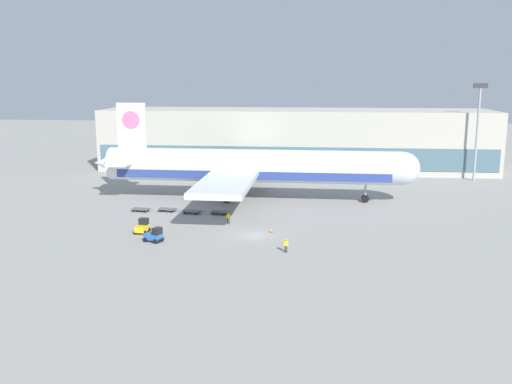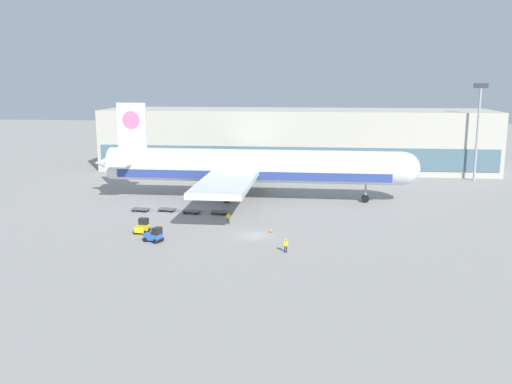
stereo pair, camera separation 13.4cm
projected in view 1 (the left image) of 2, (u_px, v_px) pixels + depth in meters
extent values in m
plane|color=gray|center=(254.00, 236.00, 78.76)|extent=(400.00, 400.00, 0.00)
cube|color=#BCB7A8|center=(295.00, 139.00, 134.25)|extent=(90.00, 18.00, 14.00)
cube|color=slate|center=(293.00, 158.00, 126.00)|extent=(88.20, 0.20, 4.90)
cylinder|color=#9EA0A5|center=(477.00, 135.00, 118.51)|extent=(0.50, 0.50, 19.22)
cube|color=#333338|center=(481.00, 86.00, 116.50)|extent=(2.80, 0.50, 1.00)
cylinder|color=silver|center=(253.00, 166.00, 100.60)|extent=(52.07, 6.47, 5.80)
cube|color=#2D428E|center=(253.00, 173.00, 100.86)|extent=(47.91, 6.30, 1.45)
sphere|color=silver|center=(403.00, 168.00, 97.66)|extent=(5.68, 5.68, 5.68)
cone|color=silver|center=(111.00, 163.00, 103.55)|extent=(6.45, 5.59, 5.51)
cube|color=silver|center=(132.00, 125.00, 101.70)|extent=(5.21, 0.51, 8.00)
cylinder|color=pink|center=(131.00, 120.00, 101.51)|extent=(3.21, 0.59, 3.20)
cube|color=silver|center=(127.00, 160.00, 103.08)|extent=(3.77, 13.05, 0.50)
cube|color=silver|center=(238.00, 169.00, 101.04)|extent=(8.62, 48.10, 0.90)
cylinder|color=#9EA0A5|center=(229.00, 191.00, 91.59)|extent=(4.24, 2.85, 2.80)
cylinder|color=#9EA0A5|center=(246.00, 170.00, 111.21)|extent=(4.24, 2.85, 2.80)
cylinder|color=#9EA0A5|center=(365.00, 187.00, 99.05)|extent=(0.36, 0.36, 4.00)
cylinder|color=black|center=(365.00, 199.00, 99.45)|extent=(1.31, 0.92, 1.30)
cylinder|color=#9EA0A5|center=(227.00, 188.00, 98.65)|extent=(0.36, 0.36, 4.00)
cylinder|color=black|center=(227.00, 199.00, 99.05)|extent=(1.31, 0.92, 1.30)
cylinder|color=#9EA0A5|center=(233.00, 181.00, 104.88)|extent=(0.36, 0.36, 4.00)
cylinder|color=black|center=(233.00, 192.00, 105.28)|extent=(1.31, 0.92, 1.30)
cube|color=yellow|center=(142.00, 228.00, 79.85)|extent=(1.64, 2.44, 0.80)
cube|color=black|center=(144.00, 221.00, 80.31)|extent=(1.33, 1.03, 0.90)
cube|color=black|center=(146.00, 228.00, 81.09)|extent=(1.27, 0.29, 0.24)
cylinder|color=black|center=(140.00, 229.00, 80.85)|extent=(0.30, 0.62, 0.60)
cylinder|color=black|center=(149.00, 230.00, 80.56)|extent=(0.30, 0.62, 0.60)
cylinder|color=black|center=(135.00, 232.00, 79.30)|extent=(0.30, 0.62, 0.60)
cylinder|color=black|center=(145.00, 233.00, 79.02)|extent=(0.30, 0.62, 0.60)
cube|color=#2D66B7|center=(153.00, 236.00, 75.74)|extent=(2.66, 2.16, 0.80)
cube|color=black|center=(157.00, 231.00, 75.28)|extent=(1.30, 1.49, 0.90)
cube|color=black|center=(161.00, 240.00, 75.23)|extent=(0.62, 1.23, 0.24)
cylinder|color=black|center=(162.00, 239.00, 76.06)|extent=(0.65, 0.45, 0.60)
cylinder|color=black|center=(155.00, 242.00, 74.85)|extent=(0.65, 0.45, 0.60)
cylinder|color=black|center=(152.00, 237.00, 76.80)|extent=(0.65, 0.45, 0.60)
cylinder|color=black|center=(145.00, 240.00, 75.59)|extent=(0.65, 0.45, 0.60)
cube|color=#56565B|center=(141.00, 209.00, 92.71)|extent=(2.97, 1.85, 0.12)
cube|color=#56565B|center=(151.00, 210.00, 92.29)|extent=(0.90, 0.20, 0.08)
cylinder|color=black|center=(148.00, 210.00, 93.14)|extent=(0.38, 0.19, 0.36)
cylinder|color=black|center=(145.00, 212.00, 91.92)|extent=(0.38, 0.19, 0.36)
cylinder|color=black|center=(137.00, 209.00, 93.58)|extent=(0.38, 0.19, 0.36)
cylinder|color=black|center=(133.00, 211.00, 92.37)|extent=(0.38, 0.19, 0.36)
cube|color=#56565B|center=(167.00, 209.00, 92.64)|extent=(2.97, 1.85, 0.12)
cube|color=#56565B|center=(178.00, 210.00, 92.22)|extent=(0.90, 0.20, 0.08)
cylinder|color=black|center=(174.00, 210.00, 93.08)|extent=(0.38, 0.19, 0.36)
cylinder|color=black|center=(171.00, 212.00, 91.86)|extent=(0.38, 0.19, 0.36)
cylinder|color=black|center=(163.00, 209.00, 93.52)|extent=(0.38, 0.19, 0.36)
cylinder|color=black|center=(160.00, 211.00, 92.30)|extent=(0.38, 0.19, 0.36)
cube|color=#56565B|center=(192.00, 211.00, 91.27)|extent=(2.97, 1.85, 0.12)
cube|color=#56565B|center=(203.00, 212.00, 90.85)|extent=(0.90, 0.20, 0.08)
cylinder|color=black|center=(199.00, 212.00, 91.71)|extent=(0.38, 0.19, 0.36)
cylinder|color=black|center=(196.00, 214.00, 90.49)|extent=(0.38, 0.19, 0.36)
cylinder|color=black|center=(187.00, 211.00, 92.15)|extent=(0.38, 0.19, 0.36)
cylinder|color=black|center=(184.00, 213.00, 90.93)|extent=(0.38, 0.19, 0.36)
cube|color=#56565B|center=(219.00, 212.00, 90.80)|extent=(2.97, 1.85, 0.12)
cube|color=#56565B|center=(231.00, 212.00, 90.38)|extent=(0.90, 0.20, 0.08)
cylinder|color=black|center=(226.00, 213.00, 91.23)|extent=(0.38, 0.19, 0.36)
cylinder|color=black|center=(224.00, 214.00, 90.02)|extent=(0.38, 0.19, 0.36)
cylinder|color=black|center=(215.00, 212.00, 91.68)|extent=(0.38, 0.19, 0.36)
cylinder|color=black|center=(212.00, 214.00, 90.46)|extent=(0.38, 0.19, 0.36)
cylinder|color=black|center=(285.00, 249.00, 71.13)|extent=(0.14, 0.14, 0.85)
cylinder|color=black|center=(287.00, 249.00, 71.12)|extent=(0.14, 0.14, 0.85)
cube|color=yellow|center=(286.00, 243.00, 70.98)|extent=(0.37, 0.24, 0.64)
cylinder|color=yellow|center=(284.00, 243.00, 70.98)|extent=(0.09, 0.09, 0.58)
cylinder|color=yellow|center=(288.00, 243.00, 70.96)|extent=(0.09, 0.09, 0.58)
sphere|color=tan|center=(286.00, 240.00, 70.89)|extent=(0.23, 0.23, 0.23)
sphere|color=yellow|center=(286.00, 240.00, 70.88)|extent=(0.22, 0.22, 0.22)
cylinder|color=black|center=(228.00, 221.00, 84.81)|extent=(0.14, 0.14, 0.85)
cylinder|color=black|center=(229.00, 221.00, 84.82)|extent=(0.14, 0.14, 0.85)
cube|color=yellow|center=(228.00, 216.00, 84.67)|extent=(0.39, 0.28, 0.64)
cylinder|color=yellow|center=(227.00, 216.00, 84.64)|extent=(0.09, 0.09, 0.57)
cylinder|color=yellow|center=(230.00, 216.00, 84.68)|extent=(0.09, 0.09, 0.57)
sphere|color=tan|center=(228.00, 214.00, 84.58)|extent=(0.23, 0.23, 0.23)
sphere|color=yellow|center=(228.00, 213.00, 84.57)|extent=(0.22, 0.22, 0.22)
cube|color=black|center=(271.00, 232.00, 80.36)|extent=(0.40, 0.40, 0.04)
cone|color=orange|center=(271.00, 230.00, 80.29)|extent=(0.32, 0.32, 0.64)
cylinder|color=white|center=(271.00, 230.00, 80.28)|extent=(0.19, 0.19, 0.09)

